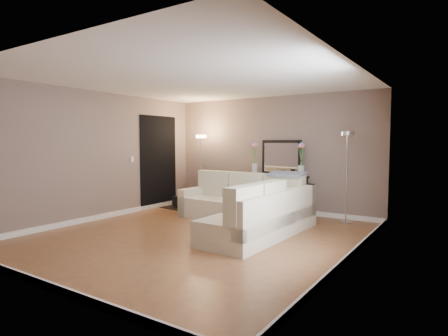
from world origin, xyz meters
The scene contains 23 objects.
floor centered at (0.00, 0.00, -0.01)m, with size 5.00×5.50×0.01m, color brown.
ceiling centered at (0.00, 0.00, 2.60)m, with size 5.00×5.50×0.01m, color white.
wall_back centered at (0.00, 2.76, 1.30)m, with size 5.00×0.02×2.60m, color #7A675E.
wall_front centered at (0.00, -2.76, 1.30)m, with size 5.00×0.02×2.60m, color #7A675E.
wall_left centered at (-2.51, 0.00, 1.30)m, with size 0.02×5.50×2.60m, color #7A675E.
wall_right centered at (2.51, 0.00, 1.30)m, with size 0.02×5.50×2.60m, color #7A675E.
baseboard_back centered at (0.00, 2.73, 0.05)m, with size 5.00×0.03×0.10m, color white.
baseboard_front centered at (0.00, -2.73, 0.05)m, with size 5.00×0.03×0.10m, color white.
baseboard_left centered at (-2.48, 0.00, 0.05)m, with size 0.03×5.50×0.10m, color white.
baseboard_right centered at (2.48, 0.00, 0.05)m, with size 0.03×5.50×0.10m, color white.
doorway centered at (-2.48, 1.70, 1.10)m, with size 0.02×1.20×2.20m, color black.
switch_plate centered at (-2.48, 0.85, 1.20)m, with size 0.02×0.08×0.12m, color white.
sectional_sofa centered at (0.36, 1.06, 0.35)m, with size 2.73×2.68×0.95m.
throw_blanket centered at (0.86, 1.70, 0.97)m, with size 0.68×0.39×0.05m, color slate.
console_table centered at (0.18, 2.48, 0.49)m, with size 1.44×0.54×0.86m.
leaning_mirror centered at (0.30, 2.66, 1.23)m, with size 0.99×0.16×0.78m.
table_decor centered at (0.27, 2.44, 0.87)m, with size 0.59×0.17×0.14m.
flower_vase_left centered at (-0.31, 2.55, 1.15)m, with size 0.17×0.14×0.74m.
flower_vase_right centered at (0.86, 2.41, 1.15)m, with size 0.17×0.14×0.74m.
floor_lamp_lit centered at (-1.65, 2.29, 1.24)m, with size 0.28×0.28×1.75m.
floor_lamp_unlit centered at (1.81, 2.37, 1.26)m, with size 0.29×0.29×1.78m.
charcoal_rug centered at (-1.79, 1.98, 0.01)m, with size 1.14×0.86×0.02m, color black.
black_bag centered at (-2.00, 1.91, 0.16)m, with size 0.32×0.23×0.21m, color black.
Camera 1 is at (3.79, -4.95, 1.58)m, focal length 30.00 mm.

